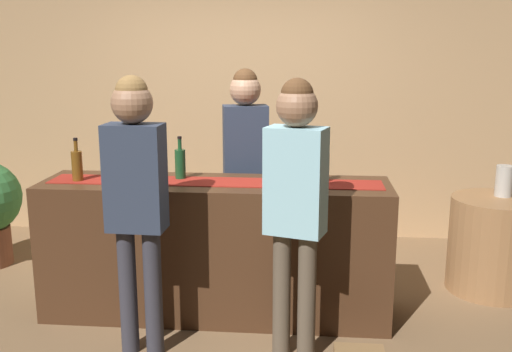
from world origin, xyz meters
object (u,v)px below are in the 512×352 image
at_px(wine_bottle_green, 180,163).
at_px(vase_on_side_table, 504,181).
at_px(wine_bottle_clear, 324,166).
at_px(bartender, 245,153).
at_px(wine_glass_near_customer, 298,169).
at_px(customer_sipping, 296,191).
at_px(round_side_table, 494,245).
at_px(wine_glass_mid_counter, 131,169).
at_px(customer_browsing, 136,187).
at_px(wine_bottle_amber, 77,165).

bearing_deg(wine_bottle_green, vase_on_side_table, 13.89).
relative_size(wine_bottle_clear, bartender, 0.18).
distance_m(wine_bottle_clear, wine_glass_near_customer, 0.20).
distance_m(bartender, customer_sipping, 1.22).
relative_size(wine_bottle_clear, wine_bottle_green, 1.00).
bearing_deg(customer_sipping, wine_bottle_clear, 91.21).
xyz_separation_m(wine_bottle_clear, round_side_table, (1.34, 0.52, -0.70)).
distance_m(wine_bottle_clear, wine_glass_mid_counter, 1.31).
relative_size(wine_bottle_clear, customer_browsing, 0.18).
xyz_separation_m(wine_bottle_amber, bartender, (1.10, 0.63, -0.01)).
bearing_deg(round_side_table, bartender, -179.59).
relative_size(wine_glass_mid_counter, round_side_table, 0.19).
bearing_deg(customer_browsing, wine_glass_near_customer, 33.52).
xyz_separation_m(wine_bottle_amber, customer_sipping, (1.52, -0.51, -0.02)).
xyz_separation_m(wine_bottle_amber, wine_bottle_green, (0.69, 0.13, 0.00)).
xyz_separation_m(customer_browsing, vase_on_side_table, (2.52, 1.27, -0.21)).
xyz_separation_m(wine_bottle_clear, wine_glass_near_customer, (-0.17, -0.09, -0.01)).
bearing_deg(vase_on_side_table, wine_bottle_amber, -166.81).
distance_m(wine_bottle_amber, wine_bottle_clear, 1.70).
relative_size(bartender, customer_browsing, 1.00).
bearing_deg(wine_glass_near_customer, customer_sipping, -90.37).
relative_size(bartender, round_side_table, 2.31).
bearing_deg(customer_browsing, wine_bottle_clear, 32.94).
bearing_deg(wine_glass_near_customer, bartender, 125.09).
height_order(bartender, customer_browsing, customer_browsing).
relative_size(customer_sipping, vase_on_side_table, 7.11).
distance_m(wine_bottle_green, customer_sipping, 1.05).
distance_m(wine_bottle_amber, round_side_table, 3.18).
bearing_deg(wine_glass_mid_counter, wine_glass_near_customer, 4.48).
xyz_separation_m(wine_bottle_clear, wine_bottle_green, (-1.00, 0.01, 0.00)).
xyz_separation_m(wine_bottle_amber, wine_bottle_clear, (1.69, 0.12, 0.00)).
relative_size(wine_bottle_clear, round_side_table, 0.41).
distance_m(customer_sipping, vase_on_side_table, 2.01).
height_order(wine_bottle_clear, vase_on_side_table, wine_bottle_clear).
bearing_deg(customer_browsing, wine_bottle_amber, 138.58).
distance_m(wine_glass_mid_counter, vase_on_side_table, 2.81).
bearing_deg(round_side_table, wine_bottle_clear, -158.69).
xyz_separation_m(wine_bottle_green, customer_sipping, (0.82, -0.65, -0.02)).
relative_size(wine_bottle_amber, wine_bottle_green, 1.00).
height_order(wine_bottle_amber, wine_bottle_clear, same).
xyz_separation_m(wine_glass_mid_counter, round_side_table, (2.64, 0.70, -0.70)).
bearing_deg(wine_glass_near_customer, wine_bottle_green, 173.18).
bearing_deg(wine_bottle_clear, customer_sipping, -105.58).
xyz_separation_m(wine_glass_mid_counter, customer_sipping, (1.12, -0.46, -0.01)).
height_order(customer_browsing, vase_on_side_table, customer_browsing).
relative_size(wine_bottle_amber, round_side_table, 0.41).
distance_m(customer_sipping, customer_browsing, 0.94).
bearing_deg(customer_sipping, wine_bottle_amber, 178.04).
height_order(wine_glass_near_customer, wine_glass_mid_counter, same).
bearing_deg(vase_on_side_table, round_side_table, -127.04).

